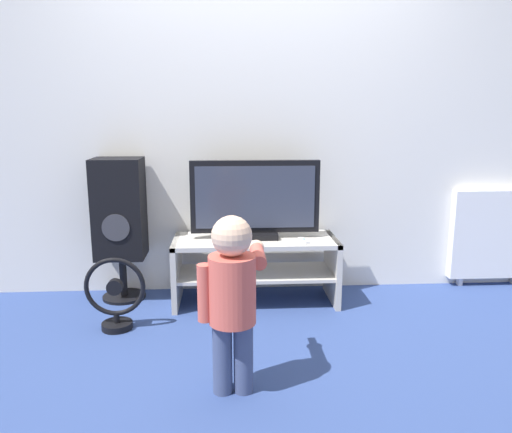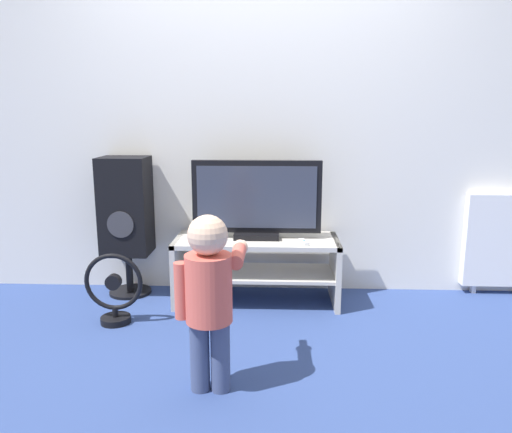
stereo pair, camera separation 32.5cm
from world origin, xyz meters
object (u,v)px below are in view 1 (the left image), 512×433
(child, at_px, (233,290))
(remote_primary, at_px, (304,241))
(radiator, at_px, (491,235))
(floor_fan, at_px, (115,297))
(television, at_px, (255,200))
(game_console, at_px, (216,239))
(speaker_tower, at_px, (120,212))

(child, bearing_deg, remote_primary, 64.32)
(child, xyz_separation_m, radiator, (1.95, 1.36, -0.11))
(floor_fan, bearing_deg, television, 26.14)
(floor_fan, height_order, radiator, radiator)
(remote_primary, bearing_deg, television, 154.43)
(television, bearing_deg, floor_fan, -153.86)
(remote_primary, height_order, child, child)
(remote_primary, relative_size, floor_fan, 0.30)
(television, xyz_separation_m, remote_primary, (0.31, -0.15, -0.25))
(game_console, height_order, speaker_tower, speaker_tower)
(game_console, height_order, remote_primary, game_console)
(speaker_tower, height_order, floor_fan, speaker_tower)
(remote_primary, distance_m, floor_fan, 1.23)
(child, height_order, floor_fan, child)
(remote_primary, height_order, speaker_tower, speaker_tower)
(television, distance_m, speaker_tower, 0.93)
(television, xyz_separation_m, speaker_tower, (-0.92, 0.09, -0.09))
(speaker_tower, distance_m, floor_fan, 0.67)
(child, relative_size, floor_fan, 1.89)
(remote_primary, xyz_separation_m, speaker_tower, (-1.23, 0.24, 0.16))
(speaker_tower, relative_size, floor_fan, 2.20)
(speaker_tower, bearing_deg, radiator, 2.53)
(child, bearing_deg, floor_fan, 133.74)
(remote_primary, bearing_deg, radiator, 13.89)
(child, bearing_deg, radiator, 34.97)
(game_console, xyz_separation_m, remote_primary, (0.57, -0.04, -0.01))
(television, relative_size, floor_fan, 1.93)
(game_console, xyz_separation_m, speaker_tower, (-0.66, 0.21, 0.15))
(television, distance_m, floor_fan, 1.08)
(remote_primary, bearing_deg, floor_fan, -166.91)
(speaker_tower, bearing_deg, remote_primary, -11.16)
(game_console, xyz_separation_m, child, (0.09, -1.04, 0.03))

